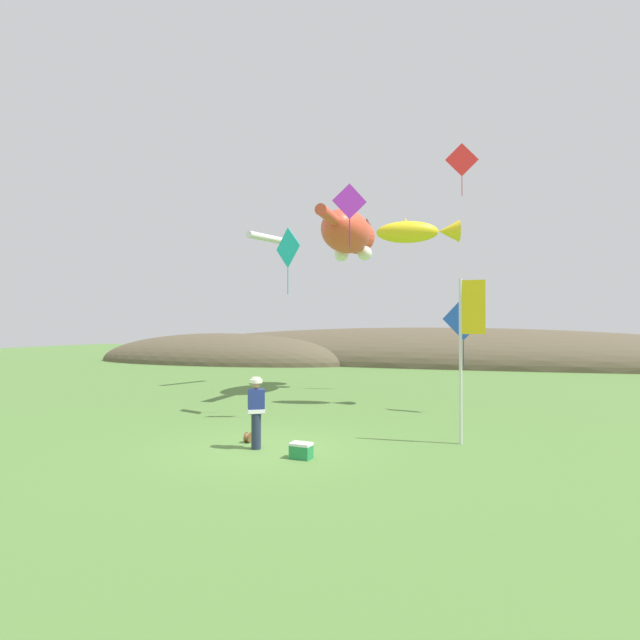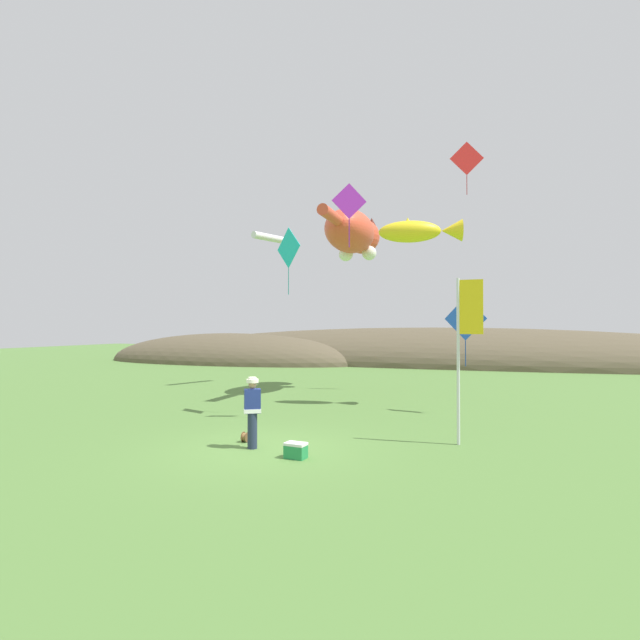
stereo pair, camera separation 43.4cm
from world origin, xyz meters
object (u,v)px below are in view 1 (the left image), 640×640
(festival_attendant, at_px, (256,410))
(kite_diamond_violet, at_px, (350,202))
(festival_banner_pole, at_px, (467,335))
(kite_diamond_blue, at_px, (463,319))
(kite_fish_windsock, at_px, (416,232))
(kite_spool, at_px, (248,437))
(kite_diamond_red, at_px, (462,160))
(kite_giant_cat, at_px, (349,234))
(kite_tube_streamer, at_px, (269,238))
(picnic_cooler, at_px, (301,451))
(kite_diamond_teal, at_px, (288,248))

(festival_attendant, xyz_separation_m, kite_diamond_violet, (1.30, 3.97, 6.04))
(festival_banner_pole, relative_size, kite_diamond_blue, 1.77)
(festival_attendant, relative_size, kite_diamond_blue, 0.73)
(festival_banner_pole, distance_m, kite_fish_windsock, 7.16)
(kite_spool, bearing_deg, kite_fish_windsock, 65.43)
(kite_fish_windsock, relative_size, kite_diamond_red, 1.32)
(kite_giant_cat, xyz_separation_m, kite_fish_windsock, (3.64, -3.46, -0.75))
(kite_spool, distance_m, kite_tube_streamer, 14.60)
(festival_attendant, distance_m, kite_diamond_blue, 8.68)
(picnic_cooler, bearing_deg, kite_tube_streamer, 117.77)
(festival_attendant, distance_m, picnic_cooler, 1.65)
(picnic_cooler, xyz_separation_m, kite_diamond_violet, (-0.08, 4.45, 6.81))
(kite_giant_cat, xyz_separation_m, kite_diamond_violet, (2.09, -7.38, -0.41))
(kite_fish_windsock, height_order, kite_diamond_red, kite_diamond_red)
(kite_spool, xyz_separation_m, kite_diamond_teal, (-0.51, 3.90, 5.58))
(kite_giant_cat, xyz_separation_m, kite_diamond_blue, (5.40, -4.39, -4.10))
(kite_fish_windsock, relative_size, kite_tube_streamer, 1.14)
(picnic_cooler, bearing_deg, kite_diamond_blue, 66.53)
(kite_diamond_violet, bearing_deg, kite_diamond_teal, 168.46)
(festival_banner_pole, relative_size, kite_diamond_teal, 1.87)
(kite_spool, distance_m, kite_giant_cat, 13.03)
(kite_tube_streamer, xyz_separation_m, kite_diamond_blue, (9.88, -5.19, -4.29))
(kite_tube_streamer, distance_m, kite_diamond_blue, 11.96)
(kite_fish_windsock, bearing_deg, kite_diamond_red, 72.16)
(kite_diamond_red, height_order, kite_diamond_teal, kite_diamond_red)
(kite_giant_cat, bearing_deg, kite_diamond_blue, -39.10)
(festival_banner_pole, height_order, kite_diamond_blue, festival_banner_pole)
(festival_banner_pole, height_order, kite_fish_windsock, kite_fish_windsock)
(kite_diamond_violet, bearing_deg, picnic_cooler, -89.00)
(picnic_cooler, bearing_deg, kite_giant_cat, 100.38)
(festival_banner_pole, bearing_deg, kite_diamond_red, 93.55)
(kite_diamond_red, bearing_deg, picnic_cooler, -102.81)
(picnic_cooler, height_order, kite_diamond_blue, kite_diamond_blue)
(kite_diamond_red, bearing_deg, kite_giant_cat, -168.65)
(kite_diamond_blue, bearing_deg, kite_diamond_violet, -137.88)
(festival_attendant, xyz_separation_m, kite_diamond_teal, (-1.01, 4.45, 4.76))
(kite_spool, relative_size, kite_diamond_teal, 0.12)
(kite_spool, height_order, kite_tube_streamer, kite_tube_streamer)
(picnic_cooler, bearing_deg, festival_attendant, 161.07)
(picnic_cooler, bearing_deg, kite_diamond_teal, 115.88)
(kite_spool, xyz_separation_m, festival_banner_pole, (5.43, 1.66, 2.68))
(festival_banner_pole, xyz_separation_m, kite_tube_streamer, (-10.20, 9.95, 4.77))
(kite_fish_windsock, distance_m, kite_diamond_violet, 4.23)
(kite_diamond_red, distance_m, kite_diamond_violet, 9.65)
(festival_attendant, height_order, kite_diamond_violet, kite_diamond_violet)
(picnic_cooler, xyz_separation_m, kite_diamond_red, (2.92, 12.85, 10.49))
(kite_giant_cat, bearing_deg, kite_diamond_red, 11.35)
(kite_spool, xyz_separation_m, kite_tube_streamer, (-4.77, 11.61, 7.45))
(picnic_cooler, distance_m, festival_banner_pole, 5.17)
(picnic_cooler, height_order, kite_diamond_teal, kite_diamond_teal)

